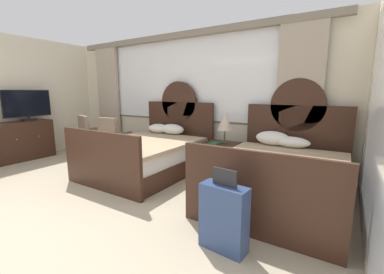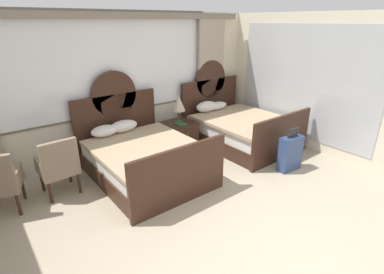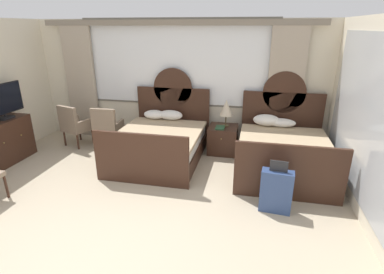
% 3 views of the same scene
% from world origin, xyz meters
% --- Properties ---
extents(wall_back_window, '(6.51, 0.22, 2.72)m').
position_xyz_m(wall_back_window, '(0.00, 3.82, 1.46)').
color(wall_back_window, beige).
rests_on(wall_back_window, ground_plane).
extents(bed_near_window, '(1.65, 2.12, 1.70)m').
position_xyz_m(bed_near_window, '(-0.08, 2.72, 0.36)').
color(bed_near_window, '#382116').
rests_on(bed_near_window, ground_plane).
extents(bed_near_mirror, '(1.65, 2.12, 1.70)m').
position_xyz_m(bed_near_mirror, '(2.30, 2.72, 0.36)').
color(bed_near_mirror, '#382116').
rests_on(bed_near_mirror, ground_plane).
extents(nightstand_between_beds, '(0.60, 0.62, 0.57)m').
position_xyz_m(nightstand_between_beds, '(1.12, 3.31, 0.29)').
color(nightstand_between_beds, '#382116').
rests_on(nightstand_between_beds, ground_plane).
extents(table_lamp_on_nightstand, '(0.27, 0.27, 0.56)m').
position_xyz_m(table_lamp_on_nightstand, '(1.16, 3.37, 0.96)').
color(table_lamp_on_nightstand, brown).
rests_on(table_lamp_on_nightstand, nightstand_between_beds).
extents(book_on_nightstand, '(0.18, 0.26, 0.03)m').
position_xyz_m(book_on_nightstand, '(1.06, 3.19, 0.59)').
color(book_on_nightstand, '#285133').
rests_on(book_on_nightstand, nightstand_between_beds).
extents(dresser_minibar, '(0.49, 1.59, 0.85)m').
position_xyz_m(dresser_minibar, '(-3.02, 1.68, 0.43)').
color(dresser_minibar, '#382116').
rests_on(dresser_minibar, ground_plane).
extents(tv_flatscreen, '(0.20, 0.98, 0.67)m').
position_xyz_m(tv_flatscreen, '(-3.00, 2.06, 1.20)').
color(tv_flatscreen, black).
rests_on(tv_flatscreen, dresser_minibar).
extents(armchair_by_window_left, '(0.55, 0.55, 0.94)m').
position_xyz_m(armchair_by_window_left, '(-1.37, 2.99, 0.51)').
color(armchair_by_window_left, '#84705B').
rests_on(armchair_by_window_left, ground_plane).
extents(armchair_by_window_centre, '(0.66, 0.66, 0.94)m').
position_xyz_m(armchair_by_window_centre, '(-2.16, 2.99, 0.51)').
color(armchair_by_window_centre, '#84705B').
rests_on(armchair_by_window_centre, ground_plane).
extents(suitcase_on_floor, '(0.46, 0.23, 0.80)m').
position_xyz_m(suitcase_on_floor, '(2.11, 1.29, 0.32)').
color(suitcase_on_floor, navy).
rests_on(suitcase_on_floor, ground_plane).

